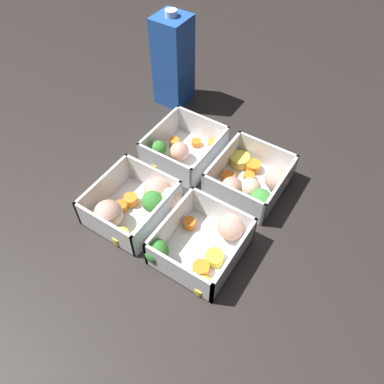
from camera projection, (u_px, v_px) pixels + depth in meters
name	position (u px, v px, depth m)	size (l,w,h in m)	color
ground_plane	(192.00, 199.00, 0.67)	(4.00, 4.00, 0.00)	#282321
container_near_left	(201.00, 243.00, 0.58)	(0.15, 0.13, 0.06)	white
container_near_right	(251.00, 182.00, 0.66)	(0.14, 0.14, 0.06)	white
container_far_left	(138.00, 204.00, 0.63)	(0.15, 0.14, 0.06)	white
container_far_right	(181.00, 151.00, 0.72)	(0.14, 0.12, 0.06)	white
juice_carton	(173.00, 61.00, 0.78)	(0.07, 0.07, 0.20)	blue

